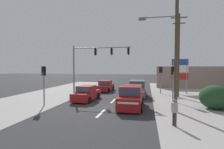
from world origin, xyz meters
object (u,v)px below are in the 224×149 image
at_px(traffic_signal_mast, 93,60).
at_px(pedestal_signal_right_kerb, 173,78).
at_px(suv_oncoming_mid, 131,97).
at_px(sedan_oncoming_near, 87,94).
at_px(pedestal_signal_far_median, 161,75).
at_px(utility_pole_midground_right, 178,54).
at_px(sedan_crossing_left, 105,86).
at_px(shopping_plaza_sign, 180,71).
at_px(utility_pole_foreground_right, 175,41).
at_px(suv_receding_far, 137,89).
at_px(pedestrian_at_kerb, 175,111).
at_px(pedestal_signal_left_kerb, 44,79).

relative_size(traffic_signal_mast, pedestal_signal_right_kerb, 1.94).
distance_m(suv_oncoming_mid, sedan_oncoming_near, 5.39).
height_order(pedestal_signal_right_kerb, pedestal_signal_far_median, same).
relative_size(utility_pole_midground_right, sedan_crossing_left, 2.23).
distance_m(utility_pole_midground_right, suv_oncoming_mid, 9.02).
xyz_separation_m(utility_pole_midground_right, sedan_oncoming_near, (-9.73, -3.99, -4.34)).
relative_size(traffic_signal_mast, shopping_plaza_sign, 1.50).
relative_size(utility_pole_foreground_right, sedan_crossing_left, 2.38).
distance_m(utility_pole_midground_right, suv_receding_far, 6.27).
height_order(suv_receding_far, pedestrian_at_kerb, suv_receding_far).
height_order(pedestal_signal_far_median, sedan_oncoming_near, pedestal_signal_far_median).
height_order(utility_pole_midground_right, pedestal_signal_right_kerb, utility_pole_midground_right).
distance_m(pedestal_signal_left_kerb, pedestal_signal_far_median, 14.52).
bearing_deg(suv_receding_far, pedestrian_at_kerb, -75.04).
relative_size(traffic_signal_mast, suv_receding_far, 1.49).
bearing_deg(utility_pole_foreground_right, traffic_signal_mast, 147.64).
bearing_deg(pedestal_signal_far_median, pedestal_signal_right_kerb, -81.64).
bearing_deg(pedestrian_at_kerb, sedan_crossing_left, 118.39).
distance_m(pedestal_signal_right_kerb, sedan_oncoming_near, 9.00).
relative_size(utility_pole_midground_right, suv_receding_far, 2.08).
height_order(utility_pole_midground_right, sedan_oncoming_near, utility_pole_midground_right).
distance_m(pedestal_signal_far_median, sedan_oncoming_near, 10.41).
height_order(traffic_signal_mast, suv_oncoming_mid, traffic_signal_mast).
distance_m(pedestal_signal_right_kerb, pedestal_signal_left_kerb, 12.42).
relative_size(utility_pole_foreground_right, shopping_plaza_sign, 2.23).
relative_size(pedestal_signal_left_kerb, pedestal_signal_far_median, 1.00).
relative_size(pedestal_signal_right_kerb, suv_oncoming_mid, 0.78).
relative_size(pedestal_signal_far_median, shopping_plaza_sign, 0.77).
xyz_separation_m(suv_receding_far, pedestrian_at_kerb, (2.75, -10.29, 0.04)).
bearing_deg(pedestal_signal_far_median, sedan_oncoming_near, -141.02).
height_order(pedestal_signal_right_kerb, pedestrian_at_kerb, pedestal_signal_right_kerb).
bearing_deg(utility_pole_midground_right, pedestrian_at_kerb, -100.34).
relative_size(traffic_signal_mast, pedestal_signal_far_median, 1.94).
bearing_deg(pedestrian_at_kerb, suv_receding_far, 104.96).
bearing_deg(sedan_oncoming_near, pedestal_signal_right_kerb, 6.65).
bearing_deg(sedan_crossing_left, utility_pole_midground_right, -19.07).
height_order(traffic_signal_mast, pedestrian_at_kerb, traffic_signal_mast).
xyz_separation_m(utility_pole_foreground_right, pedestal_signal_left_kerb, (-11.19, -0.01, -3.08)).
relative_size(utility_pole_midground_right, shopping_plaza_sign, 2.09).
distance_m(utility_pole_foreground_right, sedan_oncoming_near, 10.04).
bearing_deg(pedestal_signal_far_median, pedestal_signal_left_kerb, -138.71).
distance_m(sedan_oncoming_near, pedestrian_at_kerb, 10.24).
bearing_deg(traffic_signal_mast, pedestal_signal_far_median, 28.76).
relative_size(suv_receding_far, pedestrian_at_kerb, 2.83).
height_order(suv_receding_far, sedan_oncoming_near, suv_receding_far).
bearing_deg(utility_pole_foreground_right, pedestrian_at_kerb, -97.49).
xyz_separation_m(traffic_signal_mast, sedan_oncoming_near, (-0.03, -2.10, -3.65)).
relative_size(shopping_plaza_sign, suv_oncoming_mid, 1.01).
height_order(sedan_crossing_left, sedan_oncoming_near, same).
bearing_deg(utility_pole_foreground_right, shopping_plaza_sign, 77.86).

